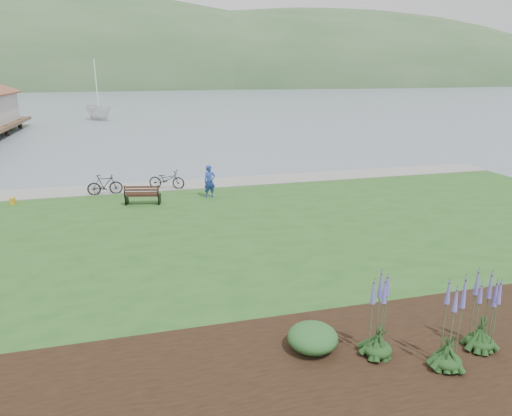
{
  "coord_description": "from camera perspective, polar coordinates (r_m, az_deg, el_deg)",
  "views": [
    {
      "loc": [
        -3.92,
        -17.28,
        6.34
      ],
      "look_at": [
        0.33,
        -1.17,
        1.3
      ],
      "focal_mm": 32.0,
      "sensor_mm": 36.0,
      "label": 1
    }
  ],
  "objects": [
    {
      "name": "person",
      "position": [
        22.16,
        -5.83,
        3.67
      ],
      "size": [
        0.75,
        0.59,
        1.85
      ],
      "primitive_type": "imported",
      "rotation": [
        0.0,
        0.0,
        0.21
      ],
      "color": "navy",
      "rests_on": "lawn"
    },
    {
      "name": "bicycle_a",
      "position": [
        24.22,
        -11.1,
        3.52
      ],
      "size": [
        1.29,
        2.0,
        0.99
      ],
      "primitive_type": "imported",
      "rotation": [
        0.0,
        0.0,
        1.21
      ],
      "color": "black",
      "rests_on": "lawn"
    },
    {
      "name": "ground",
      "position": [
        18.82,
        -1.9,
        -2.87
      ],
      "size": [
        600.0,
        600.0,
        0.0
      ],
      "primitive_type": "plane",
      "color": "slate",
      "rests_on": "ground"
    },
    {
      "name": "pannier",
      "position": [
        23.84,
        -28.13,
        0.76
      ],
      "size": [
        0.22,
        0.31,
        0.31
      ],
      "primitive_type": "cube",
      "rotation": [
        0.0,
        0.0,
        -0.11
      ],
      "color": "#C28C16",
      "rests_on": "lawn"
    },
    {
      "name": "sailboat",
      "position": [
        65.19,
        -18.95,
        10.36
      ],
      "size": [
        12.92,
        12.97,
        24.54
      ],
      "primitive_type": "imported",
      "rotation": [
        0.0,
        0.0,
        0.56
      ],
      "color": "silver",
      "rests_on": "ground"
    },
    {
      "name": "echium_4",
      "position": [
        10.17,
        15.29,
        -12.72
      ],
      "size": [
        0.62,
        0.62,
        2.39
      ],
      "color": "#143412",
      "rests_on": "garden_bed"
    },
    {
      "name": "echium_0",
      "position": [
        10.32,
        23.15,
        -13.89
      ],
      "size": [
        0.62,
        0.62,
        2.26
      ],
      "color": "#143412",
      "rests_on": "garden_bed"
    },
    {
      "name": "shoreline_path",
      "position": [
        25.2,
        -5.43,
        3.16
      ],
      "size": [
        34.0,
        2.2,
        0.03
      ],
      "primitive_type": "cube",
      "color": "gray",
      "rests_on": "lawn"
    },
    {
      "name": "far_hillside",
      "position": [
        188.91,
        -7.76,
        14.76
      ],
      "size": [
        580.0,
        80.0,
        38.0
      ],
      "primitive_type": null,
      "color": "#32532E",
      "rests_on": "ground"
    },
    {
      "name": "garden_bed",
      "position": [
        11.78,
        24.84,
        -15.06
      ],
      "size": [
        24.0,
        4.4,
        0.04
      ],
      "primitive_type": "cube",
      "color": "black",
      "rests_on": "lawn"
    },
    {
      "name": "lawn",
      "position": [
        16.92,
        -0.38,
        -4.44
      ],
      "size": [
        34.0,
        20.0,
        0.4
      ],
      "primitive_type": "cube",
      "color": "#23501C",
      "rests_on": "ground"
    },
    {
      "name": "shrub_0",
      "position": [
        10.47,
        7.1,
        -15.77
      ],
      "size": [
        1.12,
        1.12,
        0.56
      ],
      "primitive_type": "ellipsoid",
      "color": "#1E4C21",
      "rests_on": "garden_bed"
    },
    {
      "name": "park_bench",
      "position": [
        21.56,
        -14.02,
        1.65
      ],
      "size": [
        1.65,
        0.95,
        0.97
      ],
      "rotation": [
        0.0,
        0.0,
        -0.22
      ],
      "color": "black",
      "rests_on": "lawn"
    },
    {
      "name": "echium_5",
      "position": [
        11.26,
        26.64,
        -11.61
      ],
      "size": [
        0.62,
        0.62,
        2.05
      ],
      "color": "#143412",
      "rests_on": "garden_bed"
    },
    {
      "name": "bicycle_b",
      "position": [
        23.79,
        -18.38,
        2.77
      ],
      "size": [
        0.53,
        1.7,
        1.02
      ],
      "primitive_type": "imported",
      "rotation": [
        0.0,
        0.0,
        1.6
      ],
      "color": "black",
      "rests_on": "lawn"
    }
  ]
}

